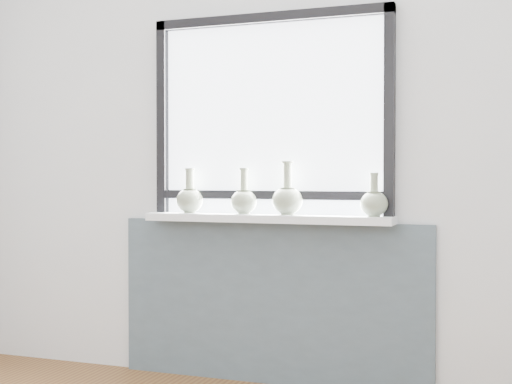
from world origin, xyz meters
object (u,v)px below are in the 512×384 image
(vase_b, at_px, (244,200))
(vase_c, at_px, (287,198))
(vase_d, at_px, (374,202))
(windowsill, at_px, (267,218))
(vase_a, at_px, (190,198))

(vase_b, xyz_separation_m, vase_c, (0.24, -0.00, 0.01))
(vase_b, distance_m, vase_d, 0.69)
(windowsill, height_order, vase_c, vase_c)
(vase_a, relative_size, vase_c, 0.88)
(vase_a, xyz_separation_m, vase_b, (0.31, 0.00, -0.00))
(vase_c, bearing_deg, vase_a, -179.95)
(vase_a, distance_m, vase_c, 0.55)
(vase_a, bearing_deg, vase_b, 0.58)
(vase_c, distance_m, vase_d, 0.45)
(vase_a, xyz_separation_m, vase_c, (0.55, 0.00, 0.01))
(windowsill, bearing_deg, vase_c, 2.87)
(vase_b, relative_size, vase_d, 1.12)
(windowsill, bearing_deg, vase_a, 179.34)
(vase_a, relative_size, vase_b, 1.00)
(vase_a, height_order, vase_b, same)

